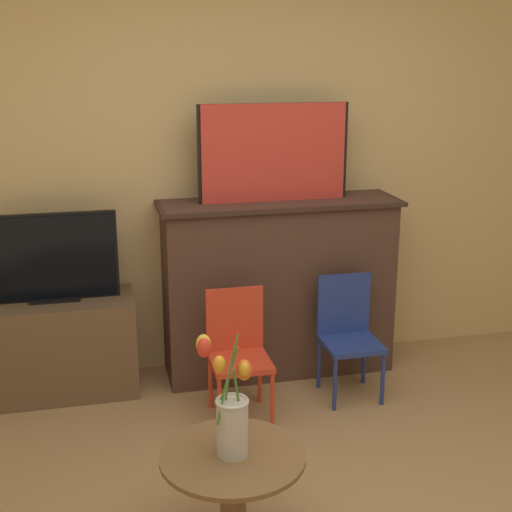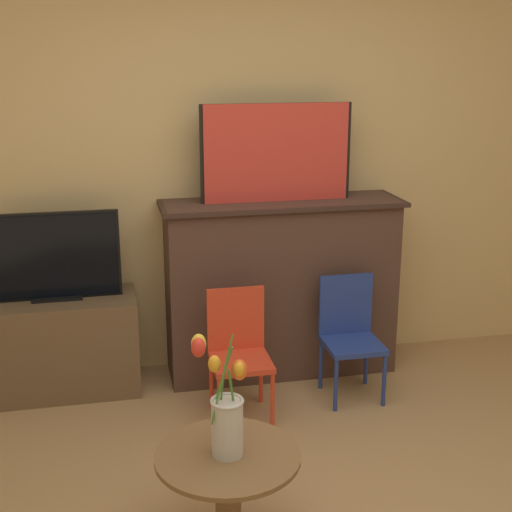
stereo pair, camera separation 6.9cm
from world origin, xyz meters
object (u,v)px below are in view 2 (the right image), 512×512
object	(u,v)px
chair_blue	(350,330)
vase_tulips	(225,411)
chair_red	(239,347)
tv_monitor	(54,257)
painting	(277,153)

from	to	relation	value
chair_blue	vase_tulips	xyz separation A→B (m)	(-0.95, -1.25, 0.24)
chair_blue	chair_red	bearing A→B (deg)	-171.90
tv_monitor	chair_blue	world-z (taller)	tv_monitor
tv_monitor	vase_tulips	xyz separation A→B (m)	(0.71, -1.63, -0.19)
chair_blue	vase_tulips	world-z (taller)	vase_tulips
chair_red	chair_blue	world-z (taller)	same
chair_red	vase_tulips	xyz separation A→B (m)	(-0.27, -1.15, 0.24)
vase_tulips	chair_blue	bearing A→B (deg)	52.69
tv_monitor	chair_red	world-z (taller)	tv_monitor
painting	vase_tulips	bearing A→B (deg)	-109.92
chair_red	vase_tulips	world-z (taller)	vase_tulips
chair_red	chair_blue	size ratio (longest dim) A/B	1.00
painting	chair_red	bearing A→B (deg)	-123.07
chair_red	vase_tulips	size ratio (longest dim) A/B	1.35
vase_tulips	chair_red	bearing A→B (deg)	76.82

